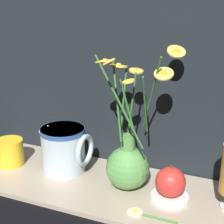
{
  "coord_description": "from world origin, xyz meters",
  "views": [
    {
      "loc": [
        0.35,
        -0.79,
        0.52
      ],
      "look_at": [
        0.02,
        0.0,
        0.22
      ],
      "focal_mm": 60.0,
      "sensor_mm": 36.0,
      "label": 1
    }
  ],
  "objects_px": {
    "vase_with_flowers": "(128,162)",
    "yellow_mug": "(9,152)",
    "ceramic_pitcher": "(64,148)",
    "orange_fruit": "(170,182)"
  },
  "relations": [
    {
      "from": "vase_with_flowers",
      "to": "yellow_mug",
      "type": "relative_size",
      "value": 4.1
    },
    {
      "from": "vase_with_flowers",
      "to": "ceramic_pitcher",
      "type": "xyz_separation_m",
      "value": [
        -0.2,
        0.02,
        -0.0
      ]
    },
    {
      "from": "vase_with_flowers",
      "to": "orange_fruit",
      "type": "bearing_deg",
      "value": -5.98
    },
    {
      "from": "yellow_mug",
      "to": "orange_fruit",
      "type": "distance_m",
      "value": 0.48
    },
    {
      "from": "vase_with_flowers",
      "to": "yellow_mug",
      "type": "bearing_deg",
      "value": -177.64
    },
    {
      "from": "ceramic_pitcher",
      "to": "orange_fruit",
      "type": "xyz_separation_m",
      "value": [
        0.31,
        -0.03,
        -0.02
      ]
    },
    {
      "from": "orange_fruit",
      "to": "yellow_mug",
      "type": "bearing_deg",
      "value": -179.64
    },
    {
      "from": "ceramic_pitcher",
      "to": "orange_fruit",
      "type": "height_order",
      "value": "ceramic_pitcher"
    },
    {
      "from": "yellow_mug",
      "to": "ceramic_pitcher",
      "type": "bearing_deg",
      "value": 11.14
    },
    {
      "from": "yellow_mug",
      "to": "ceramic_pitcher",
      "type": "height_order",
      "value": "ceramic_pitcher"
    }
  ]
}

